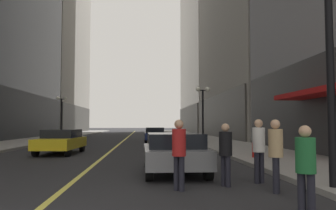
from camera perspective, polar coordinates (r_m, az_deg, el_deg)
ground_plane at (r=38.95m, az=-7.09°, el=-5.64°), size 200.00×200.00×0.00m
sidewalk_left at (r=40.21m, az=-18.97°, el=-5.31°), size 4.50×78.00×0.15m
sidewalk_right at (r=39.39m, az=5.04°, el=-5.52°), size 4.50×78.00×0.15m
lane_centre_stripe at (r=38.94m, az=-7.09°, el=-5.64°), size 0.16×70.00×0.01m
storefront_awning_right at (r=16.25m, az=24.23°, el=1.83°), size 1.60×5.89×3.12m
car_grey at (r=10.96m, az=1.07°, el=-8.00°), size 1.97×4.08×1.32m
car_yellow at (r=19.11m, az=-17.85°, el=-5.83°), size 2.04×4.41×1.32m
car_navy at (r=28.90m, az=-2.35°, el=-5.07°), size 1.74×4.26×1.32m
pedestrian_in_green_parka at (r=6.29m, az=22.57°, el=-9.38°), size 0.48×0.48×1.60m
pedestrian_in_black_coat at (r=8.85m, az=9.86°, el=-7.59°), size 0.47×0.47×1.63m
pedestrian_in_tan_trench at (r=8.31m, az=18.01°, el=-7.33°), size 0.46×0.46×1.73m
pedestrian_in_white_shirt at (r=9.53m, az=15.34°, el=-6.74°), size 0.43×0.43×1.75m
pedestrian_in_red_jacket at (r=8.17m, az=1.90°, el=-7.56°), size 0.48×0.48×1.73m
traffic_light_near_right at (r=8.51m, az=19.74°, el=11.35°), size 3.43×0.35×5.65m
street_lamp_left_far at (r=35.39m, az=-17.84°, el=-0.47°), size 1.06×0.36×4.43m
street_lamp_right_mid at (r=25.12m, az=6.00°, el=0.47°), size 1.06×0.36×4.43m
fire_hydrant_right at (r=15.30m, az=14.77°, el=-7.75°), size 0.28×0.28×0.80m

